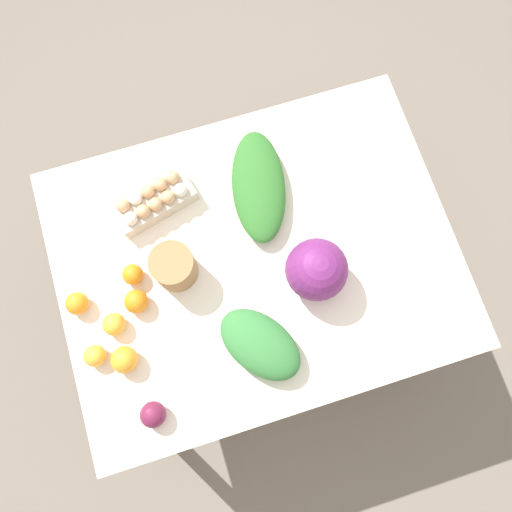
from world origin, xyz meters
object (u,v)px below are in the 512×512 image
(egg_carton, at_px, (154,201))
(greens_bunch_beet_tops, at_px, (260,344))
(paper_bag, at_px, (174,267))
(orange_4, at_px, (124,360))
(orange_3, at_px, (95,356))
(cabbage_purple, at_px, (317,270))
(orange_2, at_px, (136,301))
(orange_0, at_px, (114,324))
(orange_1, at_px, (133,274))
(beet_root, at_px, (153,415))
(greens_bunch_scallion, at_px, (259,186))
(orange_5, at_px, (77,303))

(egg_carton, bearing_deg, greens_bunch_beet_tops, -84.91)
(paper_bag, xyz_separation_m, orange_4, (-0.22, -0.22, -0.03))
(egg_carton, bearing_deg, orange_4, -129.13)
(orange_3, bearing_deg, cabbage_purple, 3.41)
(greens_bunch_beet_tops, bearing_deg, orange_2, 143.75)
(orange_0, relative_size, orange_3, 1.05)
(orange_4, bearing_deg, orange_1, 70.92)
(orange_0, bearing_deg, orange_3, -135.83)
(egg_carton, distance_m, orange_2, 0.32)
(egg_carton, relative_size, beet_root, 3.70)
(greens_bunch_scallion, height_order, beet_root, greens_bunch_scallion)
(beet_root, relative_size, orange_1, 1.16)
(greens_bunch_scallion, xyz_separation_m, beet_root, (-0.50, -0.58, -0.00))
(egg_carton, bearing_deg, orange_0, -136.57)
(cabbage_purple, height_order, orange_2, cabbage_purple)
(beet_root, relative_size, orange_5, 1.08)
(paper_bag, distance_m, orange_2, 0.16)
(cabbage_purple, bearing_deg, orange_4, -172.69)
(paper_bag, bearing_deg, greens_bunch_beet_tops, -58.75)
(greens_bunch_scallion, relative_size, orange_0, 5.46)
(greens_bunch_scallion, distance_m, orange_2, 0.52)
(greens_bunch_beet_tops, relative_size, orange_4, 3.32)
(egg_carton, bearing_deg, orange_3, -139.43)
(orange_0, relative_size, orange_2, 0.94)
(egg_carton, height_order, greens_bunch_scallion, egg_carton)
(paper_bag, xyz_separation_m, beet_root, (-0.17, -0.39, -0.03))
(cabbage_purple, bearing_deg, orange_2, 171.74)
(orange_0, height_order, orange_3, orange_0)
(cabbage_purple, distance_m, egg_carton, 0.56)
(orange_0, height_order, orange_1, orange_0)
(orange_3, bearing_deg, greens_bunch_beet_tops, -13.45)
(greens_bunch_beet_tops, bearing_deg, cabbage_purple, 34.92)
(greens_bunch_scallion, height_order, orange_4, greens_bunch_scallion)
(beet_root, xyz_separation_m, orange_3, (-0.12, 0.21, -0.00))
(greens_bunch_beet_tops, xyz_separation_m, greens_bunch_scallion, (0.14, 0.48, -0.01))
(orange_1, height_order, orange_3, same)
(paper_bag, relative_size, orange_2, 1.83)
(paper_bag, height_order, greens_bunch_scallion, paper_bag)
(orange_0, xyz_separation_m, orange_2, (0.08, 0.05, 0.00))
(greens_bunch_scallion, distance_m, orange_0, 0.62)
(orange_2, bearing_deg, beet_root, -95.82)
(greens_bunch_scallion, relative_size, orange_4, 4.66)
(cabbage_purple, distance_m, orange_2, 0.55)
(orange_2, bearing_deg, orange_4, -115.32)
(orange_0, distance_m, orange_4, 0.11)
(orange_2, bearing_deg, orange_3, -142.47)
(paper_bag, distance_m, orange_3, 0.35)
(paper_bag, bearing_deg, orange_0, -153.86)
(greens_bunch_scallion, distance_m, orange_4, 0.67)
(paper_bag, height_order, orange_5, paper_bag)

